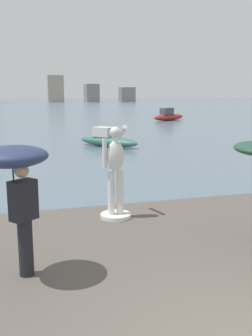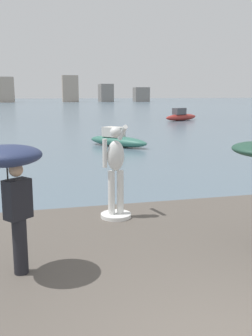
# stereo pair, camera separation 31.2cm
# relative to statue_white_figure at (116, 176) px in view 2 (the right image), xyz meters

# --- Properties ---
(ground_plane) EXTENTS (400.00, 400.00, 0.00)m
(ground_plane) POSITION_rel_statue_white_figure_xyz_m (0.18, 34.86, -1.35)
(ground_plane) COLOR slate
(pier) EXTENTS (7.88, 9.11, 0.40)m
(pier) POSITION_rel_statue_white_figure_xyz_m (0.18, -3.59, -1.15)
(pier) COLOR #564F47
(pier) RESTS_ON ground
(statue_white_figure) EXTENTS (0.68, 0.90, 2.06)m
(statue_white_figure) POSITION_rel_statue_white_figure_xyz_m (0.00, 0.00, 0.00)
(statue_white_figure) COLOR white
(statue_white_figure) RESTS_ON pier
(onlooker_left) EXTENTS (1.44, 1.44, 2.01)m
(onlooker_left) POSITION_rel_statue_white_figure_xyz_m (-2.10, -2.33, 0.67)
(onlooker_left) COLOR black
(onlooker_left) RESTS_ON pier
(boat_near) EXTENTS (5.12, 3.51, 1.46)m
(boat_near) POSITION_rel_statue_white_figure_xyz_m (15.34, 33.81, -0.83)
(boat_near) COLOR #9E2D28
(boat_near) RESTS_ON ground
(boat_mid) EXTENTS (3.43, 4.03, 1.14)m
(boat_mid) POSITION_rel_statue_white_figure_xyz_m (3.26, 14.16, -0.95)
(boat_mid) COLOR #336B5B
(boat_mid) RESTS_ON ground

